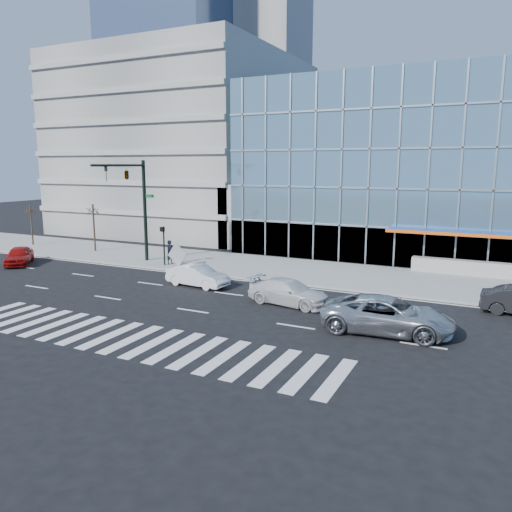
# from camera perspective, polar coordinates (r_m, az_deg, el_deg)

# --- Properties ---
(ground) EXTENTS (160.00, 160.00, 0.00)m
(ground) POSITION_cam_1_polar(r_m,az_deg,el_deg) (30.69, -3.13, -4.34)
(ground) COLOR black
(ground) RESTS_ON ground
(sidewalk) EXTENTS (120.00, 8.00, 0.15)m
(sidewalk) POSITION_cam_1_polar(r_m,az_deg,el_deg) (37.66, 2.83, -1.45)
(sidewalk) COLOR gray
(sidewalk) RESTS_ON ground
(theatre_building) EXTENTS (42.00, 26.00, 15.00)m
(theatre_building) POSITION_cam_1_polar(r_m,az_deg,el_deg) (51.86, 25.90, 9.04)
(theatre_building) COLOR #6A97B1
(theatre_building) RESTS_ON ground
(parking_garage) EXTENTS (24.00, 24.00, 20.00)m
(parking_garage) POSITION_cam_1_polar(r_m,az_deg,el_deg) (62.37, -7.67, 12.33)
(parking_garage) COLOR gray
(parking_garage) RESTS_ON ground
(ramp_block) EXTENTS (6.00, 8.00, 6.00)m
(ramp_block) POSITION_cam_1_polar(r_m,az_deg,el_deg) (48.68, 1.06, 4.74)
(ramp_block) COLOR gray
(ramp_block) RESTS_ON ground
(tower_far_west) EXTENTS (16.00, 16.00, 76.00)m
(tower_far_west) POSITION_cam_1_polar(r_m,az_deg,el_deg) (105.57, -8.39, 26.92)
(tower_far_west) COLOR slate
(tower_far_west) RESTS_ON ground
(tower_far_mid) EXTENTS (13.00, 13.00, 60.00)m
(tower_far_mid) POSITION_cam_1_polar(r_m,az_deg,el_deg) (117.62, -13.40, 21.01)
(tower_far_mid) COLOR slate
(tower_far_mid) RESTS_ON ground
(tower_backdrop) EXTENTS (14.00, 14.00, 48.00)m
(tower_backdrop) POSITION_cam_1_polar(r_m,az_deg,el_deg) (106.95, 1.32, 19.11)
(tower_backdrop) COLOR gray
(tower_backdrop) RESTS_ON ground
(traffic_signal) EXTENTS (1.14, 5.74, 8.00)m
(traffic_signal) POSITION_cam_1_polar(r_m,az_deg,el_deg) (39.78, -13.97, 7.74)
(traffic_signal) COLOR black
(traffic_signal) RESTS_ON sidewalk
(ped_signal_post) EXTENTS (0.30, 0.33, 3.00)m
(ped_signal_post) POSITION_cam_1_polar(r_m,az_deg,el_deg) (38.90, -10.54, 1.86)
(ped_signal_post) COLOR black
(ped_signal_post) RESTS_ON sidewalk
(street_tree_near) EXTENTS (1.10, 1.10, 4.23)m
(street_tree_near) POSITION_cam_1_polar(r_m,az_deg,el_deg) (46.80, -18.13, 4.96)
(street_tree_near) COLOR #332319
(street_tree_near) RESTS_ON sidewalk
(street_tree_far) EXTENTS (1.10, 1.10, 3.87)m
(street_tree_far) POSITION_cam_1_polar(r_m,az_deg,el_deg) (52.71, -24.38, 4.74)
(street_tree_far) COLOR #332319
(street_tree_far) RESTS_ON sidewalk
(silver_suv) EXTENTS (6.31, 3.26, 1.70)m
(silver_suv) POSITION_cam_1_polar(r_m,az_deg,el_deg) (24.35, 14.80, -6.55)
(silver_suv) COLOR silver
(silver_suv) RESTS_ON ground
(white_suv) EXTENTS (5.10, 2.62, 1.41)m
(white_suv) POSITION_cam_1_polar(r_m,az_deg,el_deg) (28.31, 3.80, -4.14)
(white_suv) COLOR silver
(white_suv) RESTS_ON ground
(white_sedan) EXTENTS (4.39, 1.89, 1.41)m
(white_sedan) POSITION_cam_1_polar(r_m,az_deg,el_deg) (32.64, -6.71, -2.23)
(white_sedan) COLOR white
(white_sedan) RESTS_ON ground
(red_sedan) EXTENTS (3.98, 4.29, 1.43)m
(red_sedan) POSITION_cam_1_polar(r_m,az_deg,el_deg) (43.67, -25.46, 0.04)
(red_sedan) COLOR #A00F0C
(red_sedan) RESTS_ON ground
(pedestrian) EXTENTS (0.56, 0.75, 1.88)m
(pedestrian) POSITION_cam_1_polar(r_m,az_deg,el_deg) (39.37, -9.78, 0.43)
(pedestrian) COLOR black
(pedestrian) RESTS_ON sidewalk
(tilted_panel) EXTENTS (1.82, 0.20, 1.82)m
(tilted_panel) POSITION_cam_1_polar(r_m,az_deg,el_deg) (38.41, -8.98, 0.17)
(tilted_panel) COLOR #A9A9A9
(tilted_panel) RESTS_ON sidewalk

